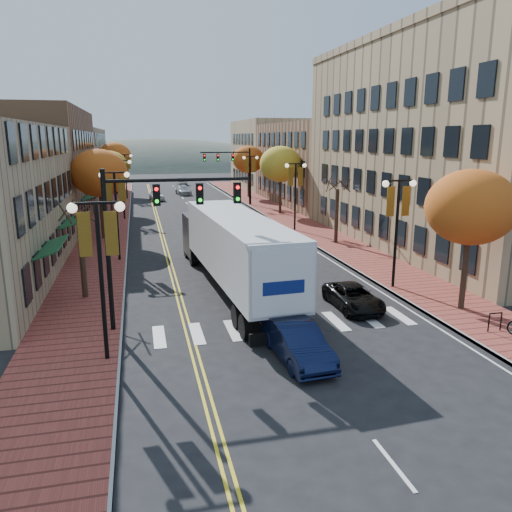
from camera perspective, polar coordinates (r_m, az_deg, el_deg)
ground at (r=20.82m, az=4.77°, el=-9.92°), size 200.00×200.00×0.00m
sidewalk_left at (r=51.39m, az=-16.47°, el=3.71°), size 4.00×85.00×0.15m
sidewalk_right at (r=53.46m, az=3.20°, el=4.60°), size 4.00×85.00×0.15m
building_left_mid at (r=55.31m, az=-25.07°, el=9.33°), size 12.00×24.00×11.00m
building_left_far at (r=79.98m, az=-21.52°, el=9.99°), size 12.00×26.00×9.50m
building_right_near at (r=42.06m, az=22.86°, el=11.38°), size 15.00×28.00×15.00m
building_right_mid at (r=65.05m, az=9.02°, el=10.39°), size 15.00×24.00×10.00m
building_right_far at (r=85.78m, az=3.38°, el=11.55°), size 15.00×20.00×11.00m
tree_left_a at (r=26.98m, az=-19.25°, el=-0.16°), size 0.28×0.28×4.20m
tree_left_b at (r=42.34m, az=-17.51°, el=9.02°), size 4.48×4.48×7.21m
tree_left_c at (r=58.31m, az=-16.44°, el=9.74°), size 4.16×4.16×6.69m
tree_left_d at (r=76.25m, az=-15.82°, el=10.92°), size 4.61×4.61×7.42m
tree_right_a at (r=25.35m, az=23.34°, el=5.11°), size 4.16×4.16×6.69m
tree_right_b at (r=39.61m, az=9.21°, el=4.54°), size 0.28×0.28×4.20m
tree_right_c at (r=54.35m, az=2.82°, el=10.44°), size 4.48×4.48×7.21m
tree_right_d at (r=69.85m, az=-0.88°, el=10.98°), size 4.35×4.35×7.00m
lamp_left_a at (r=18.63m, az=-17.47°, el=0.58°), size 1.96×0.36×6.05m
lamp_left_b at (r=34.41m, az=-15.74°, el=6.33°), size 1.96×0.36×6.05m
lamp_left_c at (r=52.32m, az=-15.04°, el=8.63°), size 1.96×0.36×6.05m
lamp_left_d at (r=70.27m, az=-14.70°, el=9.75°), size 1.96×0.36×6.05m
lamp_right_a at (r=27.97m, az=15.87°, el=4.80°), size 1.96×0.36×6.05m
lamp_right_b at (r=44.45m, az=4.53°, el=8.27°), size 1.96×0.36×6.05m
lamp_right_c at (r=61.78m, az=-0.63°, el=9.74°), size 1.96×0.36×6.05m
traffic_mast_near at (r=21.41m, az=-11.66°, el=4.24°), size 6.10×0.35×7.00m
traffic_mast_far at (r=61.33m, az=-2.51°, el=10.29°), size 6.10×0.34×7.00m
semi_truck at (r=27.16m, az=-2.86°, el=1.22°), size 3.76×17.29×4.29m
navy_sedan at (r=19.12m, az=4.74°, el=-9.77°), size 1.84×4.45×1.43m
black_suv at (r=25.07m, az=11.07°, el=-4.62°), size 1.96×4.20×1.16m
car_far_white at (r=68.82m, az=-11.29°, el=6.86°), size 2.09×4.33×1.42m
car_far_silver at (r=74.90m, az=-8.31°, el=7.45°), size 2.28×4.67×1.31m
car_far_oncoming at (r=90.78m, az=-8.50°, el=8.49°), size 1.65×4.29×1.39m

